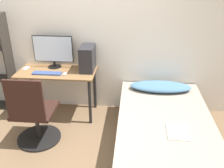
# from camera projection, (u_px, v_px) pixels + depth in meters

# --- Properties ---
(ground_plane) EXTENTS (14.00, 14.00, 0.00)m
(ground_plane) POSITION_uv_depth(u_px,v_px,m) (62.00, 162.00, 3.00)
(ground_plane) COLOR brown
(wall_back) EXTENTS (8.00, 0.05, 2.50)m
(wall_back) POSITION_uv_depth(u_px,v_px,m) (80.00, 31.00, 3.70)
(wall_back) COLOR silver
(wall_back) RESTS_ON ground_plane
(desk) EXTENTS (1.15, 0.56, 0.72)m
(desk) POSITION_uv_depth(u_px,v_px,m) (57.00, 78.00, 3.73)
(desk) COLOR brown
(desk) RESTS_ON ground_plane
(office_chair) EXTENTS (0.58, 0.58, 0.98)m
(office_chair) POSITION_uv_depth(u_px,v_px,m) (34.00, 118.00, 3.18)
(office_chair) COLOR black
(office_chair) RESTS_ON ground_plane
(bed) EXTENTS (1.17, 1.94, 0.47)m
(bed) POSITION_uv_depth(u_px,v_px,m) (163.00, 132.00, 3.15)
(bed) COLOR #4C3D2D
(bed) RESTS_ON ground_plane
(pillow) EXTENTS (0.89, 0.36, 0.11)m
(pillow) POSITION_uv_depth(u_px,v_px,m) (161.00, 86.00, 3.66)
(pillow) COLOR teal
(pillow) RESTS_ON bed
(magazine) EXTENTS (0.24, 0.32, 0.01)m
(magazine) POSITION_uv_depth(u_px,v_px,m) (178.00, 131.00, 2.75)
(magazine) COLOR silver
(magazine) RESTS_ON bed
(monitor) EXTENTS (0.60, 0.20, 0.49)m
(monitor) POSITION_uv_depth(u_px,v_px,m) (53.00, 50.00, 3.72)
(monitor) COLOR black
(monitor) RESTS_ON desk
(keyboard) EXTENTS (0.42, 0.12, 0.02)m
(keyboard) POSITION_uv_depth(u_px,v_px,m) (47.00, 73.00, 3.59)
(keyboard) COLOR #33477A
(keyboard) RESTS_ON desk
(pc_tower) EXTENTS (0.20, 0.35, 0.37)m
(pc_tower) POSITION_uv_depth(u_px,v_px,m) (87.00, 59.00, 3.64)
(pc_tower) COLOR #232328
(pc_tower) RESTS_ON desk
(mouse) EXTENTS (0.06, 0.09, 0.02)m
(mouse) POSITION_uv_depth(u_px,v_px,m) (65.00, 74.00, 3.57)
(mouse) COLOR silver
(mouse) RESTS_ON desk
(phone) EXTENTS (0.07, 0.14, 0.01)m
(phone) POSITION_uv_depth(u_px,v_px,m) (26.00, 68.00, 3.78)
(phone) COLOR #B7B7BC
(phone) RESTS_ON desk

